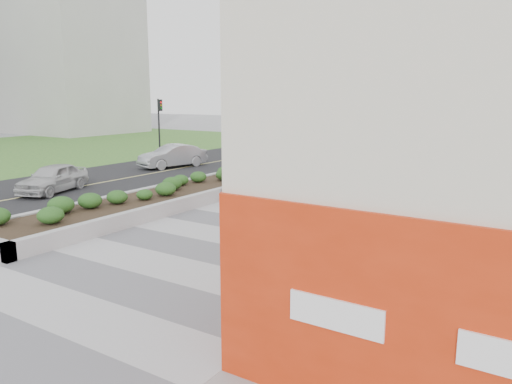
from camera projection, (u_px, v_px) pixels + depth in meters
ground at (169, 271)px, 12.93m from camera, size 160.00×160.00×0.00m
walkway at (236, 242)px, 15.40m from camera, size 8.00×36.00×0.01m
planter at (185, 190)px, 21.55m from camera, size 3.00×18.00×0.90m
street at (87, 185)px, 25.09m from camera, size 10.00×40.00×0.00m
traffic_signal_near at (275, 123)px, 30.67m from camera, size 0.33×0.28×4.20m
traffic_signal_far at (159, 119)px, 35.16m from camera, size 0.33×0.28×4.20m
distant_bldg_west_a at (57, 39)px, 59.52m from camera, size 18.00×12.00×22.00m
distant_bldg_north_l at (454, 47)px, 58.99m from camera, size 16.00×12.00×20.00m
manhole_cover at (249, 245)px, 15.14m from camera, size 0.44×0.44×0.01m
skateboarder at (282, 214)px, 16.25m from camera, size 0.49×0.75×1.32m
car_white at (53, 178)px, 23.21m from camera, size 2.73×4.22×1.34m
car_silver at (173, 156)px, 31.17m from camera, size 2.62×4.56×1.42m
car_dark at (266, 154)px, 32.61m from camera, size 3.38×4.85×1.30m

